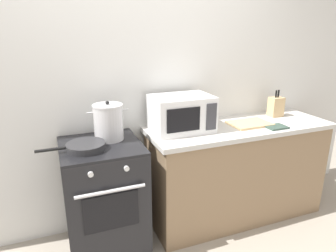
{
  "coord_description": "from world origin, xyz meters",
  "views": [
    {
      "loc": [
        -0.65,
        -1.56,
        1.75
      ],
      "look_at": [
        0.2,
        0.6,
        1.0
      ],
      "focal_mm": 32.38,
      "sensor_mm": 36.0,
      "label": 1
    }
  ],
  "objects_px": {
    "knife_block": "(276,107)",
    "oven_mitt": "(276,127)",
    "frying_pan": "(85,146)",
    "cutting_board": "(250,124)",
    "stock_pot": "(108,122)",
    "stove": "(104,198)",
    "microwave": "(181,113)"
  },
  "relations": [
    {
      "from": "knife_block",
      "to": "oven_mitt",
      "type": "xyz_separation_m",
      "value": [
        -0.24,
        -0.3,
        -0.09
      ]
    },
    {
      "from": "frying_pan",
      "to": "cutting_board",
      "type": "height_order",
      "value": "frying_pan"
    },
    {
      "from": "stock_pot",
      "to": "oven_mitt",
      "type": "relative_size",
      "value": 1.75
    },
    {
      "from": "oven_mitt",
      "to": "stove",
      "type": "bearing_deg",
      "value": 173.94
    },
    {
      "from": "frying_pan",
      "to": "microwave",
      "type": "height_order",
      "value": "microwave"
    },
    {
      "from": "frying_pan",
      "to": "knife_block",
      "type": "distance_m",
      "value": 1.87
    },
    {
      "from": "stock_pot",
      "to": "frying_pan",
      "type": "distance_m",
      "value": 0.28
    },
    {
      "from": "frying_pan",
      "to": "oven_mitt",
      "type": "relative_size",
      "value": 2.66
    },
    {
      "from": "frying_pan",
      "to": "cutting_board",
      "type": "bearing_deg",
      "value": 2.71
    },
    {
      "from": "microwave",
      "to": "stock_pot",
      "type": "bearing_deg",
      "value": 179.22
    },
    {
      "from": "knife_block",
      "to": "stock_pot",
      "type": "bearing_deg",
      "value": -178.14
    },
    {
      "from": "microwave",
      "to": "oven_mitt",
      "type": "xyz_separation_m",
      "value": [
        0.8,
        -0.24,
        -0.14
      ]
    },
    {
      "from": "frying_pan",
      "to": "stock_pot",
      "type": "bearing_deg",
      "value": 37.34
    },
    {
      "from": "microwave",
      "to": "oven_mitt",
      "type": "height_order",
      "value": "microwave"
    },
    {
      "from": "knife_block",
      "to": "oven_mitt",
      "type": "distance_m",
      "value": 0.39
    },
    {
      "from": "microwave",
      "to": "oven_mitt",
      "type": "relative_size",
      "value": 2.78
    },
    {
      "from": "stove",
      "to": "oven_mitt",
      "type": "relative_size",
      "value": 5.11
    },
    {
      "from": "stove",
      "to": "knife_block",
      "type": "distance_m",
      "value": 1.83
    },
    {
      "from": "stove",
      "to": "knife_block",
      "type": "bearing_deg",
      "value": 4.65
    },
    {
      "from": "oven_mitt",
      "to": "stock_pot",
      "type": "bearing_deg",
      "value": 170.1
    },
    {
      "from": "knife_block",
      "to": "stove",
      "type": "bearing_deg",
      "value": -175.35
    },
    {
      "from": "microwave",
      "to": "knife_block",
      "type": "bearing_deg",
      "value": 3.41
    },
    {
      "from": "stove",
      "to": "cutting_board",
      "type": "relative_size",
      "value": 2.56
    },
    {
      "from": "microwave",
      "to": "frying_pan",
      "type": "bearing_deg",
      "value": -169.76
    },
    {
      "from": "microwave",
      "to": "cutting_board",
      "type": "distance_m",
      "value": 0.66
    },
    {
      "from": "stock_pot",
      "to": "oven_mitt",
      "type": "xyz_separation_m",
      "value": [
        1.41,
        -0.25,
        -0.13
      ]
    },
    {
      "from": "stove",
      "to": "oven_mitt",
      "type": "bearing_deg",
      "value": -6.06
    },
    {
      "from": "stock_pot",
      "to": "knife_block",
      "type": "bearing_deg",
      "value": 1.86
    },
    {
      "from": "frying_pan",
      "to": "knife_block",
      "type": "relative_size",
      "value": 1.83
    },
    {
      "from": "stove",
      "to": "knife_block",
      "type": "height_order",
      "value": "knife_block"
    },
    {
      "from": "microwave",
      "to": "cutting_board",
      "type": "bearing_deg",
      "value": -6.93
    },
    {
      "from": "cutting_board",
      "to": "stove",
      "type": "bearing_deg",
      "value": -179.95
    }
  ]
}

